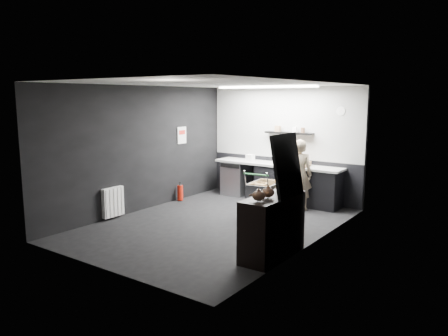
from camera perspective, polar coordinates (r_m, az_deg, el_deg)
The scene contains 22 objects.
floor at distance 8.59m, azimuth -1.03°, elevation -7.35°, with size 5.50×5.50×0.00m, color black.
ceiling at distance 8.23m, azimuth -1.08°, elevation 10.96°, with size 5.50×5.50×0.00m, color white.
wall_back at distance 10.63m, azimuth 7.81°, elevation 3.20°, with size 5.50×5.50×0.00m, color black.
wall_front at distance 6.33m, azimuth -16.01°, elevation -1.15°, with size 5.50×5.50×0.00m, color black.
wall_left at distance 9.62m, azimuth -10.69°, elevation 2.50°, with size 5.50×5.50×0.00m, color black.
wall_right at distance 7.31m, azimuth 11.66°, elevation 0.37°, with size 5.50×5.50×0.00m, color black.
kitchen_wall_panel at distance 10.57m, azimuth 7.82°, elevation 5.89°, with size 3.95×0.02×1.70m, color #B4B5B0.
dado_panel at distance 10.73m, azimuth 7.66°, elevation -1.32°, with size 3.95×0.02×1.00m, color black.
floating_shelf at distance 10.40m, azimuth 8.48°, elevation 4.55°, with size 1.20×0.22×0.04m, color black.
wall_clock at distance 9.97m, azimuth 15.02°, elevation 7.19°, with size 0.20×0.20×0.03m, color white.
poster at distance 10.52m, azimuth -5.54°, elevation 4.28°, with size 0.02×0.30×0.40m, color white.
poster_red_band at distance 10.51m, azimuth -5.52°, elevation 4.66°, with size 0.01×0.22×0.10m, color red.
radiator at distance 9.16m, azimuth -14.30°, elevation -4.33°, with size 0.10×0.50×0.60m, color white.
ceiling_strip at distance 9.78m, azimuth 5.49°, elevation 10.48°, with size 2.40×0.20×0.04m, color white.
prep_counter at distance 10.41m, azimuth 7.51°, elevation -1.89°, with size 3.20×0.61×0.90m.
person at distance 9.66m, azimuth 9.78°, elevation -0.87°, with size 0.57×0.37×1.56m, color beige.
shopping_cart at distance 9.09m, azimuth 5.29°, elevation -3.46°, with size 0.63×0.94×0.97m.
sideboard at distance 6.82m, azimuth 6.59°, elevation -6.53°, with size 0.55×1.28×1.92m.
fire_extinguisher at distance 10.46m, azimuth -5.74°, elevation -3.15°, with size 0.13×0.13×0.44m.
cardboard_box at distance 10.09m, azimuth 9.54°, elevation 0.57°, with size 0.53×0.41×0.11m, color #9E7754.
pink_tub at distance 10.20m, azimuth 8.82°, elevation 0.90°, with size 0.18×0.18×0.18m, color beige.
white_container at distance 10.69m, azimuth 3.45°, elevation 1.32°, with size 0.19×0.14×0.16m, color white.
Camera 1 is at (4.89, -6.62, 2.45)m, focal length 35.00 mm.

